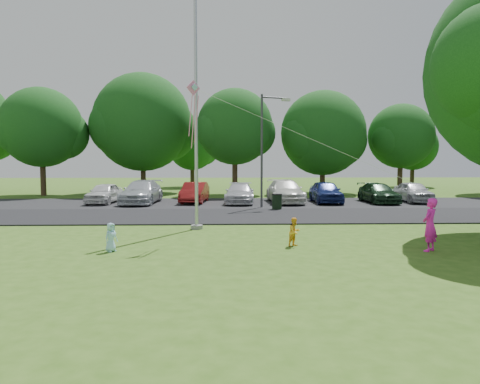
{
  "coord_description": "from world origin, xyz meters",
  "views": [
    {
      "loc": [
        -2.26,
        -12.56,
        2.8
      ],
      "look_at": [
        -1.74,
        4.0,
        1.6
      ],
      "focal_mm": 32.0,
      "sensor_mm": 36.0,
      "label": 1
    }
  ],
  "objects_px": {
    "woman": "(430,225)",
    "child_blue": "(111,237)",
    "flagpole": "(196,127)",
    "trash_can": "(277,202)",
    "kite": "(202,104)",
    "street_lamp": "(266,140)",
    "child_yellow": "(295,232)"
  },
  "relations": [
    {
      "from": "woman",
      "to": "child_yellow",
      "type": "bearing_deg",
      "value": -56.23
    },
    {
      "from": "trash_can",
      "to": "woman",
      "type": "distance_m",
      "value": 11.8
    },
    {
      "from": "child_blue",
      "to": "child_yellow",
      "type": "bearing_deg",
      "value": -49.04
    },
    {
      "from": "flagpole",
      "to": "child_yellow",
      "type": "distance_m",
      "value": 6.28
    },
    {
      "from": "flagpole",
      "to": "kite",
      "type": "xyz_separation_m",
      "value": [
        0.4,
        -2.77,
        0.57
      ]
    },
    {
      "from": "trash_can",
      "to": "kite",
      "type": "xyz_separation_m",
      "value": [
        -3.71,
        -9.43,
        4.27
      ]
    },
    {
      "from": "child_blue",
      "to": "woman",
      "type": "bearing_deg",
      "value": -57.09
    },
    {
      "from": "woman",
      "to": "kite",
      "type": "relative_size",
      "value": 0.22
    },
    {
      "from": "street_lamp",
      "to": "trash_can",
      "type": "bearing_deg",
      "value": -83.92
    },
    {
      "from": "child_yellow",
      "to": "child_blue",
      "type": "height_order",
      "value": "child_yellow"
    },
    {
      "from": "street_lamp",
      "to": "trash_can",
      "type": "relative_size",
      "value": 7.19
    },
    {
      "from": "child_blue",
      "to": "kite",
      "type": "distance_m",
      "value": 5.34
    },
    {
      "from": "trash_can",
      "to": "child_blue",
      "type": "height_order",
      "value": "trash_can"
    },
    {
      "from": "street_lamp",
      "to": "child_blue",
      "type": "relative_size",
      "value": 7.46
    },
    {
      "from": "flagpole",
      "to": "child_blue",
      "type": "relative_size",
      "value": 11.11
    },
    {
      "from": "trash_can",
      "to": "woman",
      "type": "height_order",
      "value": "woman"
    },
    {
      "from": "woman",
      "to": "child_blue",
      "type": "height_order",
      "value": "woman"
    },
    {
      "from": "trash_can",
      "to": "kite",
      "type": "bearing_deg",
      "value": -111.48
    },
    {
      "from": "child_blue",
      "to": "flagpole",
      "type": "bearing_deg",
      "value": 6.24
    },
    {
      "from": "woman",
      "to": "child_yellow",
      "type": "relative_size",
      "value": 1.75
    },
    {
      "from": "child_yellow",
      "to": "child_blue",
      "type": "relative_size",
      "value": 1.05
    },
    {
      "from": "street_lamp",
      "to": "flagpole",
      "type": "bearing_deg",
      "value": -133.81
    },
    {
      "from": "trash_can",
      "to": "kite",
      "type": "height_order",
      "value": "kite"
    },
    {
      "from": "woman",
      "to": "kite",
      "type": "xyz_separation_m",
      "value": [
        -7.14,
        1.86,
        3.91
      ]
    },
    {
      "from": "flagpole",
      "to": "street_lamp",
      "type": "xyz_separation_m",
      "value": [
        3.56,
        7.81,
        -0.13
      ]
    },
    {
      "from": "street_lamp",
      "to": "kite",
      "type": "distance_m",
      "value": 11.06
    },
    {
      "from": "trash_can",
      "to": "child_yellow",
      "type": "height_order",
      "value": "child_yellow"
    },
    {
      "from": "child_yellow",
      "to": "child_blue",
      "type": "distance_m",
      "value": 5.85
    },
    {
      "from": "street_lamp",
      "to": "woman",
      "type": "relative_size",
      "value": 4.05
    },
    {
      "from": "flagpole",
      "to": "child_yellow",
      "type": "bearing_deg",
      "value": -46.88
    },
    {
      "from": "trash_can",
      "to": "flagpole",
      "type": "bearing_deg",
      "value": -121.66
    },
    {
      "from": "trash_can",
      "to": "street_lamp",
      "type": "bearing_deg",
      "value": 115.35
    }
  ]
}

